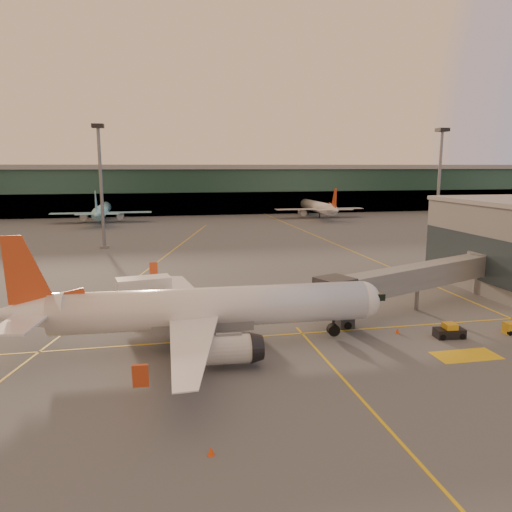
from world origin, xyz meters
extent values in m
plane|color=#4C4F54|center=(0.00, 0.00, 0.00)|extent=(600.00, 600.00, 0.00)
cube|color=yellow|center=(0.00, 5.00, 0.01)|extent=(80.00, 0.25, 0.01)
cube|color=yellow|center=(-10.00, 45.00, 0.01)|extent=(31.30, 115.98, 0.01)
cube|color=yellow|center=(30.00, 70.00, 0.01)|extent=(0.25, 160.00, 0.01)
cube|color=yellow|center=(5.00, -8.00, 0.01)|extent=(0.25, 30.00, 0.01)
cube|color=yellow|center=(18.00, -4.00, 0.01)|extent=(6.00, 3.00, 0.01)
cube|color=#19382D|center=(0.00, 142.00, 8.00)|extent=(400.00, 18.00, 16.00)
cube|color=gray|center=(0.00, 142.00, 16.80)|extent=(400.00, 20.00, 1.60)
cube|color=black|center=(0.00, 133.50, 4.00)|extent=(400.00, 1.00, 8.00)
cube|color=#2D3D47|center=(33.05, 18.00, 5.00)|extent=(0.30, 21.60, 6.00)
cylinder|color=slate|center=(-20.00, 66.00, 12.50)|extent=(0.70, 0.70, 25.00)
cube|color=black|center=(-20.00, 66.00, 25.20)|extent=(2.40, 2.40, 0.80)
cube|color=slate|center=(-20.00, 66.00, 0.25)|extent=(1.60, 1.60, 0.50)
cylinder|color=slate|center=(55.00, 62.00, 12.50)|extent=(0.70, 0.70, 25.00)
cube|color=black|center=(55.00, 62.00, 25.20)|extent=(2.40, 2.40, 0.80)
cube|color=slate|center=(55.00, 62.00, 0.25)|extent=(1.60, 1.60, 0.50)
cylinder|color=white|center=(-4.39, 3.42, 3.85)|extent=(30.12, 4.76, 3.85)
sphere|color=white|center=(10.61, 2.97, 3.85)|extent=(3.78, 3.78, 3.78)
cube|color=black|center=(11.71, 2.93, 4.33)|extent=(1.81, 2.56, 0.67)
cone|color=white|center=(-21.22, 3.93, 4.14)|extent=(6.70, 3.86, 3.66)
cube|color=white|center=(-20.95, 0.62, 4.24)|extent=(4.12, 6.66, 0.19)
cylinder|color=silver|center=(-3.83, -2.46, 1.73)|extent=(4.10, 2.62, 2.50)
cylinder|color=black|center=(-6.66, 0.98, 0.87)|extent=(1.77, 1.40, 1.73)
cylinder|color=black|center=(-6.66, 0.98, 1.40)|extent=(0.35, 0.35, 1.06)
cube|color=white|center=(-20.75, 7.21, 4.24)|extent=(3.77, 6.53, 0.19)
cylinder|color=silver|center=(-3.48, 9.25, 1.73)|extent=(4.10, 2.62, 2.50)
cylinder|color=black|center=(-6.51, 5.99, 0.87)|extent=(1.77, 1.40, 1.73)
cylinder|color=black|center=(-6.51, 5.99, 1.40)|extent=(0.35, 0.35, 1.06)
cube|color=slate|center=(-5.49, 3.45, 2.60)|extent=(9.61, 3.37, 1.54)
cylinder|color=black|center=(7.69, 3.06, 0.87)|extent=(1.24, 0.81, 1.21)
cube|color=slate|center=(21.09, 10.48, 4.15)|extent=(26.84, 13.42, 2.70)
cube|color=#2D3035|center=(8.68, 5.57, 4.15)|extent=(4.46, 4.46, 3.00)
cube|color=#2D3035|center=(10.18, 6.47, 1.20)|extent=(1.60, 2.40, 2.40)
cylinder|color=black|center=(10.18, 5.37, 0.40)|extent=(0.80, 0.40, 0.80)
cylinder|color=black|center=(10.18, 7.57, 0.40)|extent=(0.80, 0.40, 0.80)
cylinder|color=slate|center=(21.09, 10.48, 1.43)|extent=(0.50, 0.50, 2.85)
cylinder|color=slate|center=(34.00, 16.00, 4.15)|extent=(4.40, 4.40, 3.00)
cylinder|color=slate|center=(34.00, 16.00, 1.43)|extent=(2.40, 2.40, 2.85)
cube|color=#A74017|center=(-10.78, 14.34, 0.78)|extent=(3.71, 3.05, 1.56)
cube|color=silver|center=(-11.09, 14.29, 3.22)|extent=(6.39, 3.63, 2.91)
cylinder|color=black|center=(-12.40, 12.78, 0.47)|extent=(0.98, 0.52, 0.93)
cylinder|color=black|center=(-8.72, 13.45, 0.47)|extent=(0.98, 0.52, 0.93)
cylinder|color=black|center=(25.79, 0.04, 0.25)|extent=(0.51, 0.27, 0.50)
cube|color=black|center=(19.31, 0.78, 0.47)|extent=(3.05, 1.81, 0.94)
cube|color=gold|center=(19.31, 0.78, 1.12)|extent=(1.32, 1.48, 0.77)
cylinder|color=black|center=(18.22, 0.19, 0.30)|extent=(0.62, 0.31, 0.60)
cylinder|color=black|center=(20.27, 0.00, 0.30)|extent=(0.62, 0.31, 0.60)
cone|color=#E6450C|center=(14.81, 3.12, 0.27)|extent=(0.43, 0.43, 0.55)
cube|color=#E6450C|center=(14.81, 3.12, 0.01)|extent=(0.37, 0.37, 0.03)
cone|color=#E6450C|center=(-6.89, -15.17, 0.28)|extent=(0.43, 0.43, 0.55)
cube|color=#E6450C|center=(-6.89, -15.17, 0.01)|extent=(0.37, 0.37, 0.03)
cone|color=#E6450C|center=(-6.76, 20.68, 0.30)|extent=(0.47, 0.47, 0.60)
cube|color=#E6450C|center=(-6.76, 20.68, 0.02)|extent=(0.41, 0.41, 0.03)
camera|label=1|loc=(-9.85, -42.63, 17.22)|focal=35.00mm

